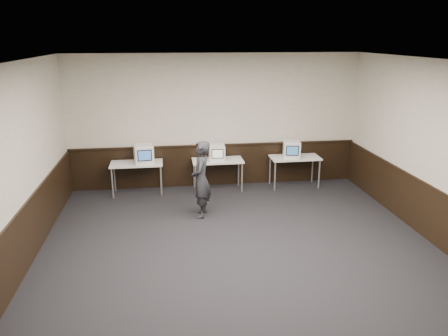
# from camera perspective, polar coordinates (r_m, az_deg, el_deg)

# --- Properties ---
(floor) EXTENTS (8.00, 8.00, 0.00)m
(floor) POSITION_cam_1_polar(r_m,az_deg,el_deg) (7.35, 2.72, -12.22)
(floor) COLOR black
(floor) RESTS_ON ground
(ceiling) EXTENTS (8.00, 8.00, 0.00)m
(ceiling) POSITION_cam_1_polar(r_m,az_deg,el_deg) (6.43, 3.12, 13.54)
(ceiling) COLOR white
(ceiling) RESTS_ON back_wall
(back_wall) EXTENTS (7.00, 0.00, 7.00)m
(back_wall) POSITION_cam_1_polar(r_m,az_deg,el_deg) (10.56, -1.13, 6.12)
(back_wall) COLOR beige
(back_wall) RESTS_ON ground
(left_wall) EXTENTS (0.00, 8.00, 8.00)m
(left_wall) POSITION_cam_1_polar(r_m,az_deg,el_deg) (6.99, -26.57, -1.35)
(left_wall) COLOR beige
(left_wall) RESTS_ON ground
(wainscot_back) EXTENTS (6.98, 0.04, 1.00)m
(wainscot_back) POSITION_cam_1_polar(r_m,az_deg,el_deg) (10.80, -1.08, 0.36)
(wainscot_back) COLOR black
(wainscot_back) RESTS_ON back_wall
(wainscot_left) EXTENTS (0.04, 7.98, 1.00)m
(wainscot_left) POSITION_cam_1_polar(r_m,az_deg,el_deg) (7.37, -25.30, -9.49)
(wainscot_left) COLOR black
(wainscot_left) RESTS_ON left_wall
(wainscot_right) EXTENTS (0.04, 7.98, 1.00)m
(wainscot_right) POSITION_cam_1_polar(r_m,az_deg,el_deg) (8.44, 26.84, -6.39)
(wainscot_right) COLOR black
(wainscot_right) RESTS_ON right_wall
(wainscot_rail) EXTENTS (6.98, 0.06, 0.04)m
(wainscot_rail) POSITION_cam_1_polar(r_m,az_deg,el_deg) (10.65, -1.09, 3.01)
(wainscot_rail) COLOR black
(wainscot_rail) RESTS_ON wainscot_back
(desk_left) EXTENTS (1.20, 0.60, 0.75)m
(desk_left) POSITION_cam_1_polar(r_m,az_deg,el_deg) (10.34, -11.34, 0.30)
(desk_left) COLOR white
(desk_left) RESTS_ON ground
(desk_center) EXTENTS (1.20, 0.60, 0.75)m
(desk_center) POSITION_cam_1_polar(r_m,az_deg,el_deg) (10.39, -0.84, 0.72)
(desk_center) COLOR white
(desk_center) RESTS_ON ground
(desk_right) EXTENTS (1.20, 0.60, 0.75)m
(desk_right) POSITION_cam_1_polar(r_m,az_deg,el_deg) (10.78, 9.23, 1.09)
(desk_right) COLOR white
(desk_right) RESTS_ON ground
(emac_left) EXTENTS (0.49, 0.51, 0.43)m
(emac_left) POSITION_cam_1_polar(r_m,az_deg,el_deg) (10.22, -10.45, 1.82)
(emac_left) COLOR white
(emac_left) RESTS_ON desk_left
(emac_center) EXTENTS (0.38, 0.41, 0.37)m
(emac_center) POSITION_cam_1_polar(r_m,az_deg,el_deg) (10.30, -0.94, 2.05)
(emac_center) COLOR white
(emac_center) RESTS_ON desk_center
(emac_right) EXTENTS (0.48, 0.50, 0.40)m
(emac_right) POSITION_cam_1_polar(r_m,az_deg,el_deg) (10.64, 8.83, 2.43)
(emac_right) COLOR white
(emac_right) RESTS_ON desk_right
(person) EXTENTS (0.49, 0.64, 1.59)m
(person) POSITION_cam_1_polar(r_m,az_deg,el_deg) (8.83, -3.01, -1.49)
(person) COLOR #26262B
(person) RESTS_ON ground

